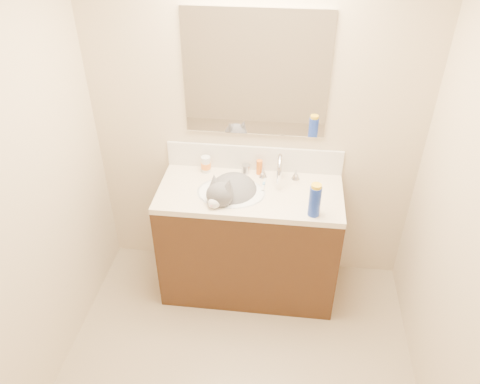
% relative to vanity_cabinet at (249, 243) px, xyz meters
% --- Properties ---
extents(room_shell, '(2.24, 2.54, 2.52)m').
position_rel_vanity_cabinet_xyz_m(room_shell, '(0.00, -0.97, 1.08)').
color(room_shell, beige).
rests_on(room_shell, ground).
extents(vanity_cabinet, '(1.20, 0.55, 0.82)m').
position_rel_vanity_cabinet_xyz_m(vanity_cabinet, '(0.00, 0.00, 0.00)').
color(vanity_cabinet, '#3A2110').
rests_on(vanity_cabinet, ground).
extents(counter_slab, '(1.20, 0.55, 0.04)m').
position_rel_vanity_cabinet_xyz_m(counter_slab, '(0.00, 0.00, 0.43)').
color(counter_slab, beige).
rests_on(counter_slab, vanity_cabinet).
extents(basin, '(0.45, 0.36, 0.14)m').
position_rel_vanity_cabinet_xyz_m(basin, '(-0.12, -0.03, 0.38)').
color(basin, white).
rests_on(basin, vanity_cabinet).
extents(faucet, '(0.28, 0.20, 0.21)m').
position_rel_vanity_cabinet_xyz_m(faucet, '(0.18, 0.14, 0.54)').
color(faucet, silver).
rests_on(faucet, counter_slab).
extents(cat, '(0.44, 0.49, 0.34)m').
position_rel_vanity_cabinet_xyz_m(cat, '(-0.12, -0.02, 0.43)').
color(cat, '#545254').
rests_on(cat, basin).
extents(backsplash, '(1.20, 0.02, 0.18)m').
position_rel_vanity_cabinet_xyz_m(backsplash, '(0.00, 0.26, 0.54)').
color(backsplash, silver).
rests_on(backsplash, counter_slab).
extents(mirror, '(0.90, 0.02, 0.80)m').
position_rel_vanity_cabinet_xyz_m(mirror, '(0.00, 0.26, 1.13)').
color(mirror, white).
rests_on(mirror, room_shell).
extents(pill_bottle, '(0.07, 0.07, 0.11)m').
position_rel_vanity_cabinet_xyz_m(pill_bottle, '(-0.32, 0.20, 0.51)').
color(pill_bottle, silver).
rests_on(pill_bottle, counter_slab).
extents(pill_label, '(0.08, 0.08, 0.04)m').
position_rel_vanity_cabinet_xyz_m(pill_label, '(-0.32, 0.20, 0.50)').
color(pill_label, orange).
rests_on(pill_label, pill_bottle).
extents(silver_jar, '(0.07, 0.07, 0.06)m').
position_rel_vanity_cabinet_xyz_m(silver_jar, '(-0.05, 0.21, 0.48)').
color(silver_jar, '#B7B7BC').
rests_on(silver_jar, counter_slab).
extents(amber_bottle, '(0.05, 0.05, 0.10)m').
position_rel_vanity_cabinet_xyz_m(amber_bottle, '(0.04, 0.21, 0.50)').
color(amber_bottle, orange).
rests_on(amber_bottle, counter_slab).
extents(toothbrush, '(0.02, 0.14, 0.01)m').
position_rel_vanity_cabinet_xyz_m(toothbrush, '(0.08, 0.08, 0.45)').
color(toothbrush, silver).
rests_on(toothbrush, counter_slab).
extents(toothbrush_head, '(0.02, 0.03, 0.02)m').
position_rel_vanity_cabinet_xyz_m(toothbrush_head, '(0.08, 0.08, 0.46)').
color(toothbrush_head, '#65A3D6').
rests_on(toothbrush_head, counter_slab).
extents(spray_can, '(0.08, 0.08, 0.20)m').
position_rel_vanity_cabinet_xyz_m(spray_can, '(0.41, -0.20, 0.55)').
color(spray_can, '#1733A4').
rests_on(spray_can, counter_slab).
extents(spray_cap, '(0.07, 0.07, 0.04)m').
position_rel_vanity_cabinet_xyz_m(spray_cap, '(0.41, -0.20, 0.65)').
color(spray_cap, yellow).
rests_on(spray_cap, spray_can).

